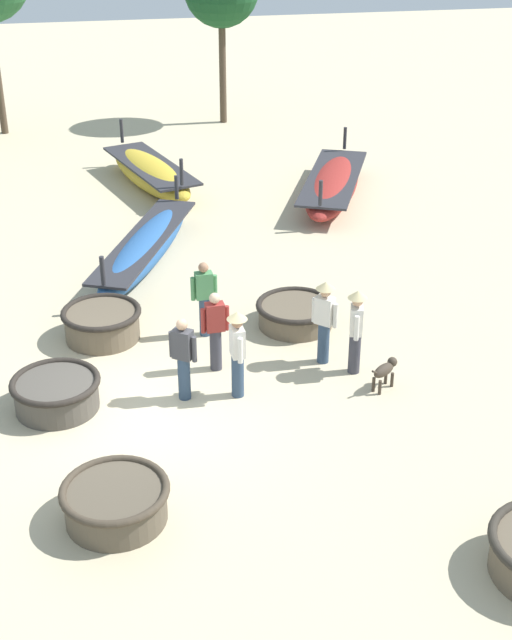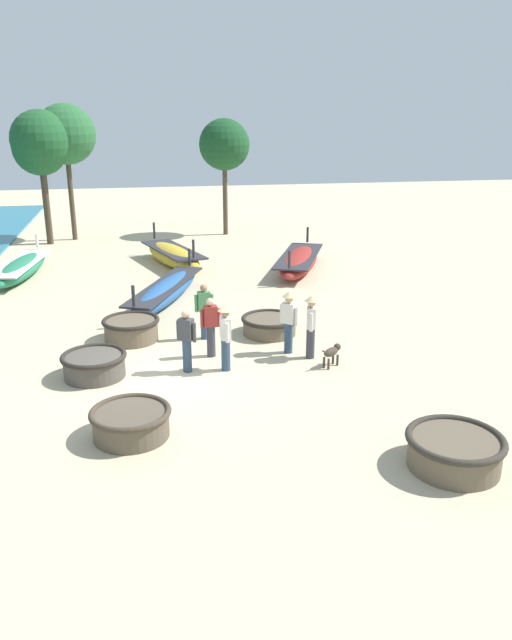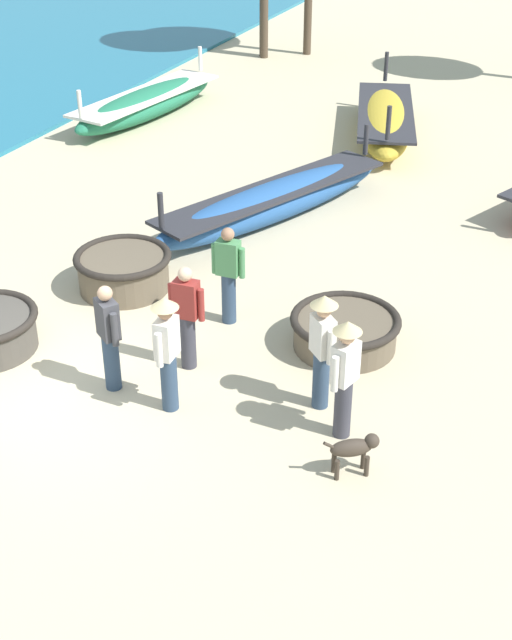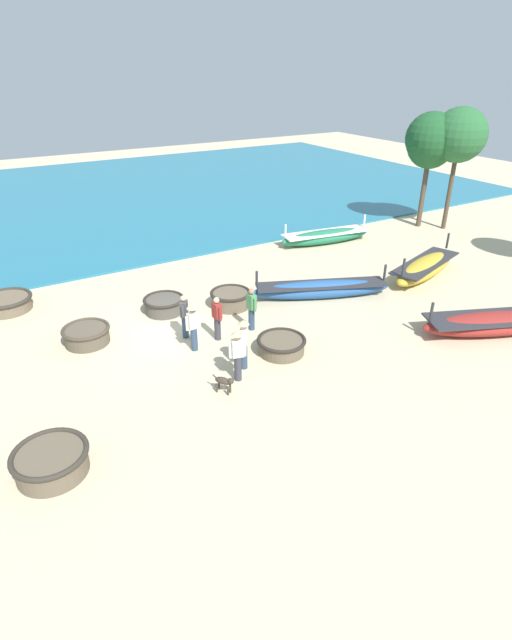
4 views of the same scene
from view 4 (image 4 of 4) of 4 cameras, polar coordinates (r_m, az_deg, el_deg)
ground_plane at (r=17.84m, az=-9.89°, el=-1.30°), size 80.00×80.00×0.00m
sea at (r=37.32m, az=-16.04°, el=13.48°), size 28.00×52.00×0.10m
coracle_front_left at (r=17.69m, az=-18.81°, el=-1.58°), size 1.59×1.59×0.58m
coracle_beside_post at (r=21.22m, az=-26.62°, el=1.80°), size 1.91×1.91×0.55m
coracle_front_right at (r=19.12m, az=-10.46°, el=1.78°), size 1.55×1.55×0.59m
coracle_far_left at (r=16.24m, az=2.91°, el=-2.84°), size 1.62×1.62×0.52m
coracle_tilted at (r=12.78m, az=-22.38°, el=-14.66°), size 1.76×1.76×0.62m
coracle_center at (r=19.25m, az=-2.93°, el=2.49°), size 1.58×1.58×0.64m
long_boat_blue_hull at (r=20.13m, az=7.43°, el=3.53°), size 3.07×5.55×1.27m
long_boat_green_hull at (r=19.21m, az=25.65°, el=-0.32°), size 3.24×5.37×1.32m
long_boat_ochre_hull at (r=26.48m, az=7.93°, el=9.44°), size 1.82×5.14×1.26m
long_boat_red_hull at (r=23.17m, az=18.71°, el=5.68°), size 2.60×4.89×1.45m
fisherman_standing_right at (r=17.01m, az=-8.18°, el=0.52°), size 0.45×0.37×1.57m
fisherman_by_coracle at (r=14.53m, az=-2.12°, el=-3.68°), size 0.36×0.52×1.67m
fisherman_standing_left at (r=16.15m, az=-7.20°, el=-0.47°), size 0.36×0.53×1.67m
fisherman_with_hat at (r=15.08m, az=-1.42°, el=-2.42°), size 0.41×0.39×1.67m
fisherman_crouching at (r=17.34m, az=-0.52°, el=1.37°), size 0.53×0.24×1.57m
fisherman_hauling at (r=16.76m, az=-4.47°, el=0.30°), size 0.53×0.24×1.57m
dog at (r=14.32m, az=-3.62°, el=-7.05°), size 0.59×0.46×0.55m
tree_center at (r=29.92m, az=19.34°, el=18.31°), size 2.50×2.50×5.69m
tree_right_mid at (r=29.70m, az=19.38°, el=18.96°), size 2.70×2.70×6.16m
tree_rightmost at (r=29.72m, az=22.24°, el=18.93°), size 2.82×2.82×6.43m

